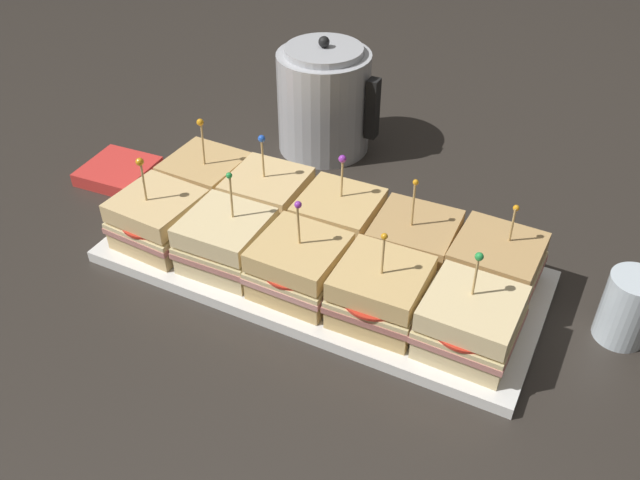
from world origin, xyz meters
name	(u,v)px	position (x,y,z in m)	size (l,w,h in m)	color
ground_plane	(320,271)	(0.00, 0.00, 0.00)	(6.00, 6.00, 0.00)	#2D2823
serving_platter	(320,266)	(0.00, 0.00, 0.01)	(0.65, 0.28, 0.02)	white
sandwich_front_far_left	(159,219)	(-0.24, -0.06, 0.06)	(0.13, 0.13, 0.15)	#DBB77A
sandwich_front_left	(226,241)	(-0.12, -0.06, 0.06)	(0.12, 0.12, 0.15)	beige
sandwich_front_center	(299,266)	(0.00, -0.06, 0.06)	(0.12, 0.12, 0.15)	tan
sandwich_front_right	(380,293)	(0.12, -0.06, 0.06)	(0.12, 0.13, 0.14)	tan
sandwich_front_far_right	(470,323)	(0.24, -0.06, 0.06)	(0.12, 0.12, 0.15)	beige
sandwich_back_far_left	(206,180)	(-0.24, 0.06, 0.06)	(0.12, 0.12, 0.16)	tan
sandwich_back_left	(267,199)	(-0.12, 0.06, 0.06)	(0.12, 0.12, 0.15)	#DBB77A
sandwich_back_center	(339,219)	(0.00, 0.06, 0.06)	(0.12, 0.12, 0.15)	tan
sandwich_back_right	(414,243)	(0.12, 0.06, 0.06)	(0.13, 0.13, 0.15)	tan
sandwich_back_far_right	(495,266)	(0.24, 0.06, 0.06)	(0.12, 0.12, 0.14)	tan
kettle_steel	(324,100)	(-0.16, 0.33, 0.10)	(0.19, 0.17, 0.22)	#B7BABF
drinking_glass	(628,308)	(0.42, 0.06, 0.05)	(0.07, 0.07, 0.10)	silver
napkin_stack	(118,171)	(-0.44, 0.07, 0.01)	(0.12, 0.12, 0.02)	red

